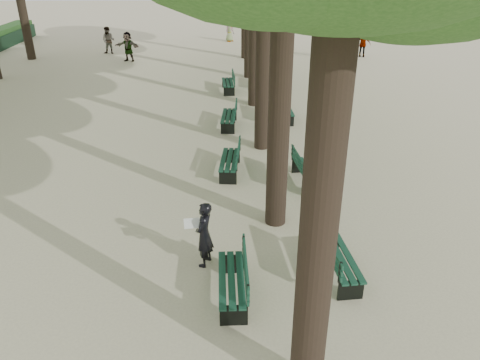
{
  "coord_description": "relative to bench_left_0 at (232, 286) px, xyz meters",
  "views": [
    {
      "loc": [
        0.31,
        -7.21,
        6.27
      ],
      "look_at": [
        0.6,
        3.0,
        1.2
      ],
      "focal_mm": 35.0,
      "sensor_mm": 36.0,
      "label": 1
    }
  ],
  "objects": [
    {
      "name": "pedestrian_d",
      "position": [
        0.19,
        28.79,
        0.52
      ],
      "size": [
        0.76,
        0.79,
        1.59
      ],
      "primitive_type": "imported",
      "rotation": [
        0.0,
        0.0,
        0.84
      ],
      "color": "#262628",
      "rests_on": "ground"
    },
    {
      "name": "pedestrian_c",
      "position": [
        8.65,
        22.92,
        0.53
      ],
      "size": [
        0.99,
        0.62,
        1.6
      ],
      "primitive_type": "imported",
      "rotation": [
        0.0,
        0.0,
        2.79
      ],
      "color": "#262628",
      "rests_on": "ground"
    },
    {
      "name": "pedestrian_b",
      "position": [
        6.11,
        22.98,
        0.57
      ],
      "size": [
        0.99,
        1.03,
        1.69
      ],
      "primitive_type": "imported",
      "rotation": [
        0.0,
        0.0,
        0.82
      ],
      "color": "#262628",
      "rests_on": "ground"
    },
    {
      "name": "man_with_map",
      "position": [
        -0.59,
        1.12,
        0.49
      ],
      "size": [
        0.68,
        0.68,
        1.52
      ],
      "color": "black",
      "rests_on": "ground"
    },
    {
      "name": "bench_left_1",
      "position": [
        -0.0,
        5.78,
        0.0
      ],
      "size": [
        0.72,
        1.84,
        0.92
      ],
      "color": "black",
      "rests_on": "ground"
    },
    {
      "name": "ground",
      "position": [
        -0.37,
        -0.15,
        -0.27
      ],
      "size": [
        120.0,
        120.0,
        0.0
      ],
      "primitive_type": "plane",
      "color": "beige",
      "rests_on": "ground"
    },
    {
      "name": "pedestrian_a",
      "position": [
        -7.79,
        24.38,
        0.59
      ],
      "size": [
        0.88,
        0.47,
        1.73
      ],
      "primitive_type": "imported",
      "rotation": [
        0.0,
        0.0,
        6.13
      ],
      "color": "#262628",
      "rests_on": "ground"
    },
    {
      "name": "bench_right_3",
      "position": [
        2.27,
        15.66,
        0.0
      ],
      "size": [
        0.59,
        1.81,
        0.92
      ],
      "color": "black",
      "rests_on": "ground"
    },
    {
      "name": "pedestrian_e",
      "position": [
        -6.09,
        22.09,
        0.61
      ],
      "size": [
        1.65,
        0.88,
        1.76
      ],
      "primitive_type": "imported",
      "rotation": [
        0.0,
        0.0,
        5.94
      ],
      "color": "#262628",
      "rests_on": "ground"
    },
    {
      "name": "bench_left_0",
      "position": [
        0.0,
        0.0,
        0.0
      ],
      "size": [
        0.6,
        1.81,
        0.92
      ],
      "color": "black",
      "rests_on": "ground"
    },
    {
      "name": "bench_right_0",
      "position": [
        2.27,
        0.64,
        0.0
      ],
      "size": [
        0.73,
        1.84,
        0.92
      ],
      "color": "black",
      "rests_on": "ground"
    },
    {
      "name": "bench_left_3",
      "position": [
        -0.0,
        15.04,
        0.0
      ],
      "size": [
        0.66,
        1.83,
        0.92
      ],
      "color": "black",
      "rests_on": "ground"
    },
    {
      "name": "bench_right_1",
      "position": [
        2.27,
        4.99,
        0.0
      ],
      "size": [
        0.75,
        1.85,
        0.92
      ],
      "color": "black",
      "rests_on": "ground"
    },
    {
      "name": "bench_left_2",
      "position": [
        -0.0,
        9.98,
        0.0
      ],
      "size": [
        0.69,
        1.84,
        0.92
      ],
      "color": "black",
      "rests_on": "ground"
    },
    {
      "name": "bench_right_2",
      "position": [
        2.27,
        10.75,
        0.0
      ],
      "size": [
        0.63,
        1.82,
        0.92
      ],
      "color": "black",
      "rests_on": "ground"
    }
  ]
}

